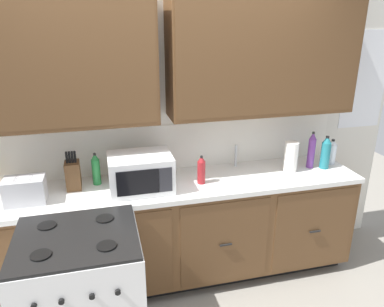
{
  "coord_description": "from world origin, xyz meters",
  "views": [
    {
      "loc": [
        -0.48,
        -2.41,
        2.21
      ],
      "look_at": [
        0.19,
        0.27,
        1.18
      ],
      "focal_mm": 35.15,
      "sensor_mm": 36.0,
      "label": 1
    }
  ],
  "objects": [
    {
      "name": "bottle_violet",
      "position": [
        1.28,
        0.32,
        1.09
      ],
      "size": [
        0.06,
        0.06,
        0.33
      ],
      "color": "#663384",
      "rests_on": "counter_run"
    },
    {
      "name": "knife_block",
      "position": [
        -0.73,
        0.39,
        1.04
      ],
      "size": [
        0.11,
        0.14,
        0.31
      ],
      "color": "#52361E",
      "rests_on": "counter_run"
    },
    {
      "name": "bottle_teal",
      "position": [
        1.4,
        0.28,
        1.07
      ],
      "size": [
        0.08,
        0.08,
        0.29
      ],
      "color": "#1E707A",
      "rests_on": "counter_run"
    },
    {
      "name": "bottle_green",
      "position": [
        -0.55,
        0.43,
        1.06
      ],
      "size": [
        0.07,
        0.07,
        0.26
      ],
      "color": "#237A38",
      "rests_on": "counter_run"
    },
    {
      "name": "paper_towel_roll",
      "position": [
        1.07,
        0.29,
        1.06
      ],
      "size": [
        0.12,
        0.12,
        0.26
      ],
      "primitive_type": "cylinder",
      "color": "white",
      "rests_on": "counter_run"
    },
    {
      "name": "microwave",
      "position": [
        -0.22,
        0.25,
        1.07
      ],
      "size": [
        0.48,
        0.37,
        0.28
      ],
      "color": "white",
      "rests_on": "counter_run"
    },
    {
      "name": "bottle_clear",
      "position": [
        1.51,
        0.36,
        1.04
      ],
      "size": [
        0.08,
        0.08,
        0.23
      ],
      "color": "silver",
      "rests_on": "counter_run"
    },
    {
      "name": "bottle_red",
      "position": [
        0.26,
        0.24,
        1.04
      ],
      "size": [
        0.06,
        0.06,
        0.23
      ],
      "color": "maroon",
      "rests_on": "counter_run"
    },
    {
      "name": "counter_run",
      "position": [
        0.0,
        0.3,
        0.48
      ],
      "size": [
        3.2,
        0.64,
        0.93
      ],
      "color": "black",
      "rests_on": "ground_plane"
    },
    {
      "name": "sink_faucet",
      "position": [
        0.65,
        0.51,
        1.03
      ],
      "size": [
        0.02,
        0.02,
        0.2
      ],
      "primitive_type": "cylinder",
      "color": "#B2B5BA",
      "rests_on": "counter_run"
    },
    {
      "name": "stove_range",
      "position": [
        -0.69,
        -0.33,
        0.47
      ],
      "size": [
        0.76,
        0.68,
        0.95
      ],
      "color": "white",
      "rests_on": "ground_plane"
    },
    {
      "name": "toaster",
      "position": [
        -1.05,
        0.23,
        1.02
      ],
      "size": [
        0.28,
        0.18,
        0.19
      ],
      "color": "#B7B7BC",
      "rests_on": "counter_run"
    },
    {
      "name": "ground_plane",
      "position": [
        0.0,
        0.0,
        0.0
      ],
      "size": [
        8.0,
        8.0,
        0.0
      ],
      "primitive_type": "plane",
      "color": "gray"
    },
    {
      "name": "wall_unit",
      "position": [
        0.0,
        0.5,
        1.67
      ],
      "size": [
        4.37,
        0.4,
        2.5
      ],
      "color": "silver",
      "rests_on": "ground_plane"
    }
  ]
}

